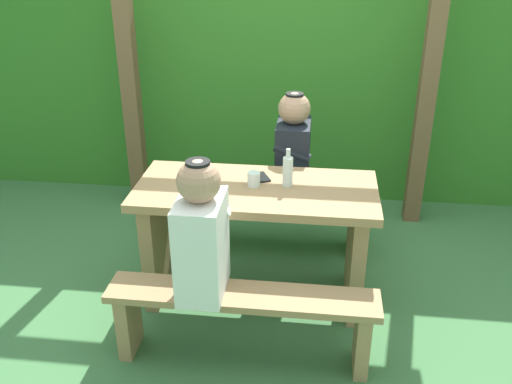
# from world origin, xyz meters

# --- Properties ---
(ground_plane) EXTENTS (12.00, 12.00, 0.00)m
(ground_plane) POSITION_xyz_m (0.00, 0.00, 0.00)
(ground_plane) COLOR #3F7141
(hedge_backdrop) EXTENTS (6.40, 0.76, 1.86)m
(hedge_backdrop) POSITION_xyz_m (0.00, 1.83, 0.93)
(hedge_backdrop) COLOR #327424
(hedge_backdrop) RESTS_ON ground_plane
(pergola_post_left) EXTENTS (0.12, 0.12, 2.09)m
(pergola_post_left) POSITION_xyz_m (-1.10, 1.14, 1.04)
(pergola_post_left) COLOR brown
(pergola_post_left) RESTS_ON ground_plane
(pergola_post_right) EXTENTS (0.12, 0.12, 2.09)m
(pergola_post_right) POSITION_xyz_m (1.10, 1.14, 1.04)
(pergola_post_right) COLOR brown
(pergola_post_right) RESTS_ON ground_plane
(picnic_table) EXTENTS (1.40, 0.64, 0.74)m
(picnic_table) POSITION_xyz_m (0.00, 0.00, 0.51)
(picnic_table) COLOR #9E7A51
(picnic_table) RESTS_ON ground_plane
(bench_near) EXTENTS (1.40, 0.24, 0.42)m
(bench_near) POSITION_xyz_m (0.00, -0.59, 0.31)
(bench_near) COLOR #9E7A51
(bench_near) RESTS_ON ground_plane
(bench_far) EXTENTS (1.40, 0.24, 0.42)m
(bench_far) POSITION_xyz_m (0.00, 0.59, 0.31)
(bench_far) COLOR #9E7A51
(bench_far) RESTS_ON ground_plane
(person_white_shirt) EXTENTS (0.25, 0.35, 0.72)m
(person_white_shirt) POSITION_xyz_m (-0.20, -0.59, 0.76)
(person_white_shirt) COLOR white
(person_white_shirt) RESTS_ON bench_near
(person_black_coat) EXTENTS (0.25, 0.35, 0.72)m
(person_black_coat) POSITION_xyz_m (0.18, 0.59, 0.76)
(person_black_coat) COLOR black
(person_black_coat) RESTS_ON bench_far
(drinking_glass) EXTENTS (0.07, 0.07, 0.08)m
(drinking_glass) POSITION_xyz_m (-0.01, 0.01, 0.79)
(drinking_glass) COLOR silver
(drinking_glass) RESTS_ON picnic_table
(bottle_left) EXTENTS (0.06, 0.06, 0.23)m
(bottle_left) POSITION_xyz_m (0.18, 0.04, 0.84)
(bottle_left) COLOR silver
(bottle_left) RESTS_ON picnic_table
(cell_phone) EXTENTS (0.12, 0.16, 0.01)m
(cell_phone) POSITION_xyz_m (0.02, 0.13, 0.75)
(cell_phone) COLOR black
(cell_phone) RESTS_ON picnic_table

